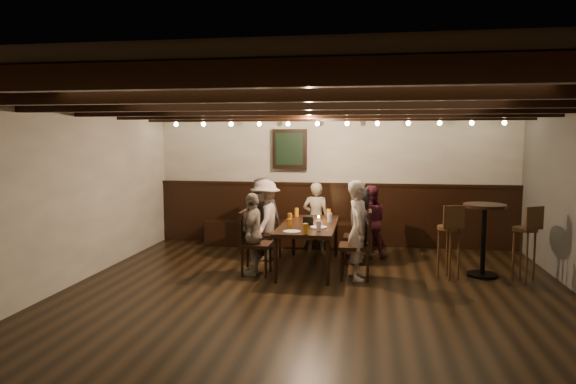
% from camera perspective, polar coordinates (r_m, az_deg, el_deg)
% --- Properties ---
extents(room, '(7.00, 7.00, 7.00)m').
position_cam_1_polar(room, '(8.12, 2.50, -0.18)').
color(room, black).
rests_on(room, ground).
extents(dining_table, '(0.82, 1.81, 0.68)m').
position_cam_1_polar(dining_table, '(7.65, 2.32, -3.97)').
color(dining_table, black).
rests_on(dining_table, floor).
extents(chair_left_near, '(0.40, 0.40, 0.86)m').
position_cam_1_polar(chair_left_near, '(8.27, -2.31, -5.74)').
color(chair_left_near, black).
rests_on(chair_left_near, floor).
extents(chair_left_far, '(0.42, 0.42, 0.92)m').
position_cam_1_polar(chair_left_far, '(7.40, -3.68, -7.02)').
color(chair_left_far, black).
rests_on(chair_left_far, floor).
extents(chair_right_near, '(0.40, 0.40, 0.88)m').
position_cam_1_polar(chair_right_near, '(8.12, 7.75, -5.99)').
color(chair_right_near, black).
rests_on(chair_right_near, floor).
extents(chair_right_far, '(0.44, 0.44, 0.96)m').
position_cam_1_polar(chair_right_far, '(7.23, 7.61, -7.27)').
color(chair_right_far, black).
rests_on(chair_right_far, floor).
extents(person_bench_left, '(0.63, 0.41, 1.29)m').
position_cam_1_polar(person_bench_left, '(8.67, -2.92, -2.63)').
color(person_bench_left, '#28292B').
rests_on(person_bench_left, floor).
extents(person_bench_centre, '(0.44, 0.29, 1.21)m').
position_cam_1_polar(person_bench_centre, '(8.69, 3.11, -2.89)').
color(person_bench_centre, gray).
rests_on(person_bench_centre, floor).
extents(person_bench_right, '(0.58, 0.45, 1.18)m').
position_cam_1_polar(person_bench_right, '(8.50, 9.06, -3.25)').
color(person_bench_right, maroon).
rests_on(person_bench_right, floor).
extents(person_left_near, '(0.48, 0.84, 1.30)m').
position_cam_1_polar(person_left_near, '(8.21, -2.54, -3.11)').
color(person_left_near, gray).
rests_on(person_left_near, floor).
extents(person_left_far, '(0.29, 0.69, 1.18)m').
position_cam_1_polar(person_left_far, '(7.35, -3.93, -4.66)').
color(person_left_far, gray).
rests_on(person_left_far, floor).
extents(person_right_near, '(0.38, 0.59, 1.20)m').
position_cam_1_polar(person_right_near, '(8.05, 8.00, -3.68)').
color(person_right_near, '#27272A').
rests_on(person_right_near, floor).
extents(person_right_far, '(0.33, 0.50, 1.37)m').
position_cam_1_polar(person_right_far, '(7.15, 7.90, -4.20)').
color(person_right_far, '#BCA79F').
rests_on(person_right_far, floor).
extents(pint_a, '(0.07, 0.07, 0.14)m').
position_cam_1_polar(pint_a, '(8.36, 0.96, -2.25)').
color(pint_a, '#BF7219').
rests_on(pint_a, dining_table).
extents(pint_b, '(0.07, 0.07, 0.14)m').
position_cam_1_polar(pint_b, '(8.25, 4.56, -2.38)').
color(pint_b, '#BF7219').
rests_on(pint_b, dining_table).
extents(pint_c, '(0.07, 0.07, 0.14)m').
position_cam_1_polar(pint_c, '(7.77, 0.20, -2.88)').
color(pint_c, '#BF7219').
rests_on(pint_c, dining_table).
extents(pint_d, '(0.07, 0.07, 0.14)m').
position_cam_1_polar(pint_d, '(7.80, 4.68, -2.86)').
color(pint_d, silver).
rests_on(pint_d, dining_table).
extents(pint_e, '(0.07, 0.07, 0.14)m').
position_cam_1_polar(pint_e, '(7.22, 0.17, -3.56)').
color(pint_e, '#BF7219').
rests_on(pint_e, dining_table).
extents(pint_f, '(0.07, 0.07, 0.14)m').
position_cam_1_polar(pint_f, '(7.07, 3.42, -3.77)').
color(pint_f, silver).
rests_on(pint_f, dining_table).
extents(pint_g, '(0.07, 0.07, 0.14)m').
position_cam_1_polar(pint_g, '(6.84, 1.97, -4.09)').
color(pint_g, '#BF7219').
rests_on(pint_g, dining_table).
extents(plate_near, '(0.24, 0.24, 0.01)m').
position_cam_1_polar(plate_near, '(6.98, 0.43, -4.42)').
color(plate_near, white).
rests_on(plate_near, dining_table).
extents(plate_far, '(0.24, 0.24, 0.01)m').
position_cam_1_polar(plate_far, '(7.33, 3.45, -3.92)').
color(plate_far, white).
rests_on(plate_far, dining_table).
extents(condiment_caddy, '(0.15, 0.10, 0.12)m').
position_cam_1_polar(condiment_caddy, '(7.59, 2.28, -3.18)').
color(condiment_caddy, black).
rests_on(condiment_caddy, dining_table).
extents(candle, '(0.05, 0.05, 0.05)m').
position_cam_1_polar(candle, '(7.92, 3.43, -3.05)').
color(candle, beige).
rests_on(candle, dining_table).
extents(high_top_table, '(0.58, 0.58, 1.03)m').
position_cam_1_polar(high_top_table, '(7.72, 20.94, -3.87)').
color(high_top_table, black).
rests_on(high_top_table, floor).
extents(bar_stool_left, '(0.34, 0.36, 1.04)m').
position_cam_1_polar(bar_stool_left, '(7.49, 17.42, -6.29)').
color(bar_stool_left, '#3C2713').
rests_on(bar_stool_left, floor).
extents(bar_stool_right, '(0.37, 0.38, 1.04)m').
position_cam_1_polar(bar_stool_right, '(7.75, 24.76, -6.17)').
color(bar_stool_right, '#3C2713').
rests_on(bar_stool_right, floor).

